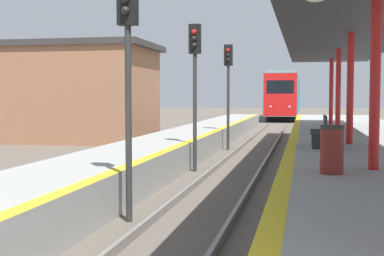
% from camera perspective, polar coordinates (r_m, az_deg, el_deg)
% --- Properties ---
extents(train, '(2.90, 23.29, 4.55)m').
position_cam_1_polar(train, '(57.80, 9.87, 3.39)').
color(train, black).
rests_on(train, ground).
extents(signal_near, '(0.36, 0.31, 4.54)m').
position_cam_1_polar(signal_near, '(9.96, -6.87, 8.15)').
color(signal_near, '#2D2D2D').
rests_on(signal_near, ground).
extents(signal_mid, '(0.36, 0.31, 4.54)m').
position_cam_1_polar(signal_mid, '(16.50, 0.30, 6.31)').
color(signal_mid, '#2D2D2D').
rests_on(signal_mid, ground).
extents(signal_far, '(0.36, 0.31, 4.54)m').
position_cam_1_polar(signal_far, '(23.14, 3.89, 5.49)').
color(signal_far, '#2D2D2D').
rests_on(signal_far, ground).
extents(station_canopy, '(4.16, 29.28, 3.62)m').
position_cam_1_polar(station_canopy, '(17.23, 16.62, 9.91)').
color(station_canopy, red).
rests_on(station_canopy, platform_right).
extents(trash_bin, '(0.46, 0.46, 0.92)m').
position_cam_1_polar(trash_bin, '(10.52, 14.69, -2.24)').
color(trash_bin, maroon).
rests_on(trash_bin, platform_right).
extents(bench, '(0.44, 1.51, 0.92)m').
position_cam_1_polar(bench, '(15.84, 13.55, -0.27)').
color(bench, '#28282D').
rests_on(bench, platform_right).
extents(station_building, '(14.02, 5.59, 5.00)m').
position_cam_1_polar(station_building, '(29.59, -17.43, 3.63)').
color(station_building, '#9E6B4C').
rests_on(station_building, ground).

